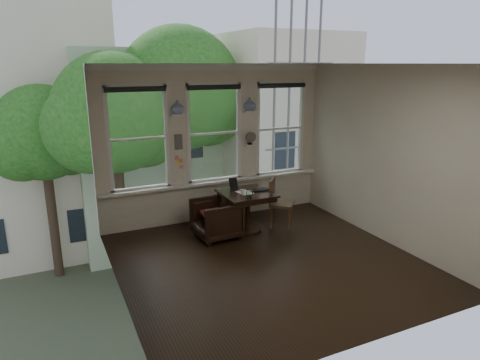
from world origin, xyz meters
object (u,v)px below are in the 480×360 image
side_chair_right (282,203)px  mug (242,192)px  laptop (263,190)px  table (246,212)px  armchair_left (216,219)px

side_chair_right → mug: 0.88m
side_chair_right → laptop: side_chair_right is taller
side_chair_right → mug: size_ratio=9.90×
table → armchair_left: size_ratio=1.17×
side_chair_right → laptop: 0.51m
armchair_left → laptop: 1.00m
table → side_chair_right: bearing=-5.7°
armchair_left → laptop: size_ratio=2.41×
table → side_chair_right: 0.71m
armchair_left → mug: size_ratio=8.28×
table → laptop: size_ratio=2.82×
laptop → mug: bearing=-175.1°
laptop → mug: size_ratio=3.43×
armchair_left → side_chair_right: (1.32, -0.03, 0.11)m
table → mug: (-0.11, -0.07, 0.42)m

